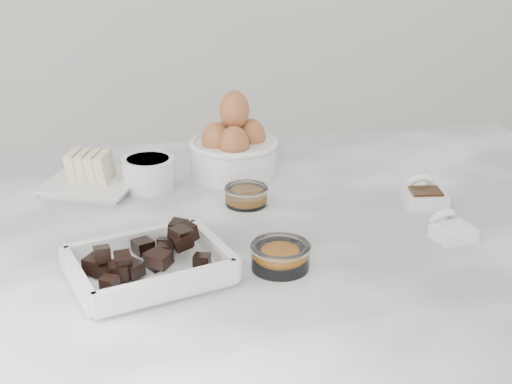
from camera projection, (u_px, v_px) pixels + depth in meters
marble_slab at (246, 240)px, 1.01m from camera, size 1.20×0.80×0.04m
chocolate_dish at (149, 262)px, 0.86m from camera, size 0.22×0.19×0.05m
butter_plate at (92, 175)px, 1.14m from camera, size 0.18×0.18×0.06m
sugar_ramekin at (149, 172)px, 1.13m from camera, size 0.08×0.08×0.05m
egg_bowl at (234, 148)px, 1.18m from camera, size 0.15×0.15×0.14m
honey_bowl at (246, 195)px, 1.08m from camera, size 0.07×0.07×0.03m
zest_bowl at (280, 255)px, 0.89m from camera, size 0.08×0.08×0.03m
vanilla_spoon at (424, 195)px, 1.08m from camera, size 0.07×0.08×0.05m
salt_spoon at (451, 229)px, 0.97m from camera, size 0.06×0.07×0.04m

